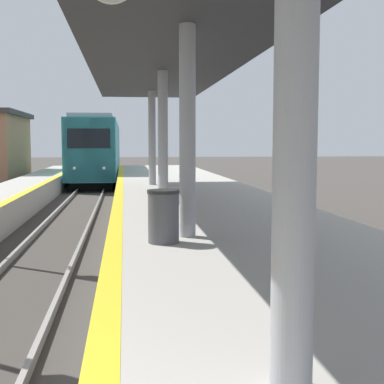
# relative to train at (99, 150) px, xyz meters

# --- Properties ---
(train) EXTENTS (2.81, 22.80, 4.29)m
(train) POSITION_rel_train_xyz_m (0.00, 0.00, 0.00)
(train) COLOR black
(train) RESTS_ON ground
(station_canopy) EXTENTS (4.27, 25.03, 4.08)m
(station_canopy) POSITION_rel_train_xyz_m (3.01, -27.16, 2.61)
(station_canopy) COLOR #99999E
(station_canopy) RESTS_ON platform_right
(trash_bin) EXTENTS (0.57, 0.57, 0.93)m
(trash_bin) POSITION_rel_train_xyz_m (2.52, -30.85, -0.78)
(trash_bin) COLOR #4C4C51
(trash_bin) RESTS_ON platform_right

